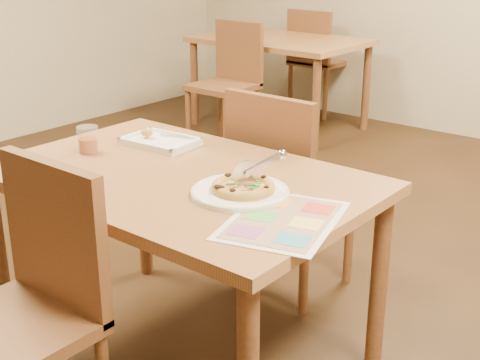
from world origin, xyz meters
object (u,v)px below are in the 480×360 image
Objects in this scene: bg_chair_far at (314,50)px; dining_table at (180,198)px; chair_near at (32,281)px; pizza at (243,187)px; pizza_cutter at (258,168)px; chair_far at (282,171)px; bg_table at (280,49)px; bg_chair_near at (231,69)px; glass_tumbler at (88,141)px; appetizer_tray at (159,142)px; menu at (283,220)px; plate at (240,193)px.

dining_table is at bearing 115.85° from bg_chair_far.
chair_near is 0.68m from pizza.
pizza_cutter is at bearing 120.34° from bg_chair_far.
dining_table is 6.54× the size of pizza.
bg_table is at bearing -53.95° from chair_far.
chair_far is 2.26m from bg_chair_near.
bg_chair_far is at bearing 112.29° from chair_near.
chair_near is at bearing -90.00° from dining_table.
glass_tumbler is at bearing 55.85° from chair_far.
bg_chair_far is (-1.60, 3.90, 0.00)m from chair_near.
appetizer_tray is (-0.62, 0.18, -0.08)m from pizza_cutter.
bg_table is 3.39m from pizza_cutter.
bg_table is at bearing 116.60° from appetizer_tray.
glass_tumbler is (1.17, -2.84, 0.13)m from bg_table.
pizza is 0.23m from menu.
chair_near is 0.74m from pizza_cutter.
pizza is at bearing -19.93° from appetizer_tray.
bg_chair_near is 1.63× the size of appetizer_tray.
chair_far reaches higher than glass_tumbler.
chair_far is 0.70m from pizza.
chair_far is 0.53m from appetizer_tray.
appetizer_tray is 0.27m from glass_tumbler.
chair_near is at bearing -69.61° from appetizer_tray.
bg_chair_near is 2.53m from glass_tumbler.
menu is at bearing -19.67° from plate.
bg_chair_far is at bearing 119.55° from plate.
glass_tumbler is 0.94m from menu.
pizza_cutter is 0.55× the size of appetizer_tray.
menu is (0.80, -0.30, -0.01)m from appetizer_tray.
bg_table is 2.77× the size of bg_chair_far.
dining_table is 2.77× the size of bg_chair_far.
pizza is 0.69× the size of appetizer_tray.
bg_table is 3.39m from pizza.
glass_tumbler reaches higher than menu.
bg_chair_far reaches higher than appetizer_tray.
dining_table is 2.77× the size of chair_near.
dining_table is at bearing -60.26° from bg_table.
dining_table is 3.22m from bg_table.
pizza is (0.29, -0.01, 0.11)m from dining_table.
appetizer_tray is at bearing 146.10° from dining_table.
chair_far is at bearing 53.41° from appetizer_tray.
bg_chair_far is at bearing 119.70° from pizza.
menu is at bearing -96.38° from pizza_cutter.
chair_near is at bearing -116.30° from pizza.
dining_table is at bearing 177.39° from pizza.
bg_chair_far is at bearing -59.35° from chair_far.
glass_tumbler is (-0.43, -0.64, 0.20)m from chair_far.
dining_table is 4.23× the size of plate.
glass_tumbler is (-0.75, -0.05, -0.05)m from pizza_cutter.
chair_far is at bearing 55.85° from glass_tumbler.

